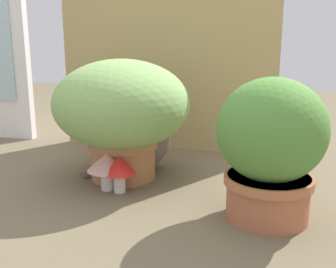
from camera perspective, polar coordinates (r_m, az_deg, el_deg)
The scene contains 7 objects.
ground_plane at distance 1.34m, azimuth -5.38°, elevation -7.42°, with size 6.00×6.00×0.00m, color brown.
cardboard_backdrop at distance 1.73m, azimuth -0.21°, elevation 10.41°, with size 0.96×0.03×0.77m, color tan.
grass_planter at distance 1.35m, azimuth -6.79°, elevation 3.55°, with size 0.47×0.47×0.42m.
leafy_planter at distance 1.06m, azimuth 14.84°, elevation -1.71°, with size 0.29×0.29×0.39m.
cat at distance 1.45m, azimuth -3.92°, elevation -0.71°, with size 0.34×0.31×0.32m.
mushroom_ornament_red at distance 1.25m, azimuth -7.21°, elevation -4.87°, with size 0.11×0.11×0.12m.
mushroom_ornament_pink at distance 1.28m, azimuth -8.95°, elevation -4.33°, with size 0.13×0.13×0.13m.
Camera 1 is at (0.42, -1.18, 0.47)m, focal length 41.45 mm.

